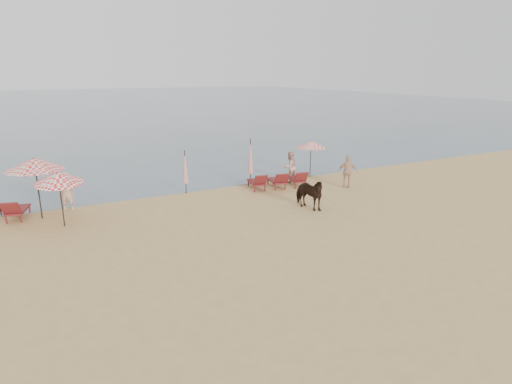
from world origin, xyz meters
The scene contains 13 objects.
ground centered at (0.00, 0.00, 0.00)m, with size 120.00×120.00×0.00m, color tan.
sea centered at (0.00, 80.00, 0.00)m, with size 160.00×140.00×0.06m, color #51606B.
lounger_cluster_left centered at (-9.75, 9.43, 0.46)m, with size 2.23×2.18×0.66m.
lounger_cluster_right centered at (3.17, 8.57, 0.45)m, with size 3.20×2.25×0.64m.
umbrella_open_left_a centered at (-8.23, 8.98, 2.38)m, with size 2.33×2.33×2.65m.
umbrella_open_left_b centered at (-7.46, 7.52, 2.03)m, with size 1.84×1.88×2.35m.
umbrella_open_right centered at (6.19, 9.92, 1.94)m, with size 1.77×1.77×2.16m.
umbrella_closed_left centered at (2.26, 9.97, 1.55)m, with size 0.31×0.31×2.52m.
umbrella_closed_right centered at (-1.50, 9.90, 1.37)m, with size 0.27×0.27×2.23m.
cow centered at (2.58, 4.81, 0.74)m, with size 0.80×1.75×1.48m, color black.
beachgoer_left centered at (-7.14, 9.66, 0.90)m, with size 0.66×0.43×1.81m, color #DBAB89.
beachgoer_right_a centered at (4.48, 9.45, 0.87)m, with size 0.84×0.66×1.73m, color tan.
beachgoer_right_b centered at (6.55, 6.95, 0.88)m, with size 1.03×0.43×1.76m, color tan.
Camera 1 is at (-8.10, -10.55, 6.09)m, focal length 30.00 mm.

